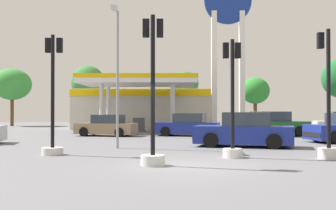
{
  "coord_description": "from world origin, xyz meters",
  "views": [
    {
      "loc": [
        -0.68,
        -12.93,
        1.73
      ],
      "look_at": [
        -0.55,
        13.66,
        2.04
      ],
      "focal_mm": 44.59,
      "sensor_mm": 36.0,
      "label": 1
    }
  ],
  "objects_px": {
    "car_0": "(104,126)",
    "tree_3": "(253,91)",
    "car_5": "(242,131)",
    "tree_2": "(183,84)",
    "station_pole_sign": "(226,25)",
    "tree_1": "(86,84)",
    "car_4": "(270,125)",
    "car_2": "(186,126)",
    "tree_0": "(10,84)",
    "traffic_signal_0": "(326,126)",
    "traffic_signal_1": "(230,116)",
    "corner_streetlamp": "(115,64)",
    "traffic_signal_2": "(151,115)",
    "traffic_signal_3": "(51,115)"
  },
  "relations": [
    {
      "from": "car_0",
      "to": "corner_streetlamp",
      "type": "distance_m",
      "value": 9.74
    },
    {
      "from": "traffic_signal_2",
      "to": "tree_3",
      "type": "distance_m",
      "value": 31.75
    },
    {
      "from": "car_5",
      "to": "corner_streetlamp",
      "type": "xyz_separation_m",
      "value": [
        -5.86,
        -1.01,
        3.05
      ]
    },
    {
      "from": "car_2",
      "to": "corner_streetlamp",
      "type": "relative_size",
      "value": 0.72
    },
    {
      "from": "tree_0",
      "to": "traffic_signal_3",
      "type": "bearing_deg",
      "value": -66.73
    },
    {
      "from": "station_pole_sign",
      "to": "tree_0",
      "type": "distance_m",
      "value": 24.91
    },
    {
      "from": "tree_3",
      "to": "traffic_signal_3",
      "type": "bearing_deg",
      "value": -116.44
    },
    {
      "from": "traffic_signal_1",
      "to": "tree_0",
      "type": "height_order",
      "value": "tree_0"
    },
    {
      "from": "car_4",
      "to": "car_5",
      "type": "distance_m",
      "value": 8.38
    },
    {
      "from": "tree_3",
      "to": "car_2",
      "type": "bearing_deg",
      "value": -116.44
    },
    {
      "from": "car_0",
      "to": "tree_0",
      "type": "bearing_deg",
      "value": 126.65
    },
    {
      "from": "car_2",
      "to": "traffic_signal_2",
      "type": "xyz_separation_m",
      "value": [
        -1.78,
        -14.65,
        0.91
      ]
    },
    {
      "from": "tree_0",
      "to": "tree_2",
      "type": "xyz_separation_m",
      "value": [
        18.5,
        -0.23,
        0.0
      ]
    },
    {
      "from": "car_4",
      "to": "tree_1",
      "type": "height_order",
      "value": "tree_1"
    },
    {
      "from": "car_4",
      "to": "tree_3",
      "type": "relative_size",
      "value": 0.95
    },
    {
      "from": "car_5",
      "to": "tree_2",
      "type": "height_order",
      "value": "tree_2"
    },
    {
      "from": "car_4",
      "to": "traffic_signal_0",
      "type": "relative_size",
      "value": 1.06
    },
    {
      "from": "car_0",
      "to": "car_4",
      "type": "distance_m",
      "value": 10.9
    },
    {
      "from": "car_0",
      "to": "corner_streetlamp",
      "type": "bearing_deg",
      "value": -78.79
    },
    {
      "from": "car_4",
      "to": "tree_1",
      "type": "relative_size",
      "value": 0.75
    },
    {
      "from": "traffic_signal_1",
      "to": "corner_streetlamp",
      "type": "height_order",
      "value": "corner_streetlamp"
    },
    {
      "from": "car_5",
      "to": "tree_3",
      "type": "bearing_deg",
      "value": 76.97
    },
    {
      "from": "traffic_signal_3",
      "to": "traffic_signal_0",
      "type": "bearing_deg",
      "value": -7.7
    },
    {
      "from": "car_0",
      "to": "traffic_signal_1",
      "type": "bearing_deg",
      "value": -62.67
    },
    {
      "from": "traffic_signal_1",
      "to": "tree_0",
      "type": "bearing_deg",
      "value": 122.94
    },
    {
      "from": "traffic_signal_0",
      "to": "traffic_signal_3",
      "type": "bearing_deg",
      "value": 172.3
    },
    {
      "from": "tree_0",
      "to": "tree_3",
      "type": "xyz_separation_m",
      "value": [
        25.74,
        -1.35,
        -0.76
      ]
    },
    {
      "from": "car_5",
      "to": "traffic_signal_3",
      "type": "distance_m",
      "value": 8.78
    },
    {
      "from": "car_4",
      "to": "car_5",
      "type": "xyz_separation_m",
      "value": [
        -3.25,
        -7.73,
        -0.0
      ]
    },
    {
      "from": "car_5",
      "to": "tree_3",
      "type": "height_order",
      "value": "tree_3"
    },
    {
      "from": "tree_0",
      "to": "tree_1",
      "type": "height_order",
      "value": "tree_1"
    },
    {
      "from": "traffic_signal_0",
      "to": "corner_streetlamp",
      "type": "bearing_deg",
      "value": 154.14
    },
    {
      "from": "car_0",
      "to": "tree_3",
      "type": "distance_m",
      "value": 20.62
    },
    {
      "from": "car_4",
      "to": "tree_0",
      "type": "xyz_separation_m",
      "value": [
        -23.51,
        17.26,
        3.71
      ]
    },
    {
      "from": "car_0",
      "to": "traffic_signal_0",
      "type": "bearing_deg",
      "value": -52.98
    },
    {
      "from": "traffic_signal_0",
      "to": "traffic_signal_2",
      "type": "bearing_deg",
      "value": -164.31
    },
    {
      "from": "traffic_signal_1",
      "to": "corner_streetlamp",
      "type": "bearing_deg",
      "value": 143.9
    },
    {
      "from": "station_pole_sign",
      "to": "tree_1",
      "type": "bearing_deg",
      "value": 137.18
    },
    {
      "from": "station_pole_sign",
      "to": "tree_1",
      "type": "height_order",
      "value": "station_pole_sign"
    },
    {
      "from": "car_2",
      "to": "tree_3",
      "type": "xyz_separation_m",
      "value": [
        7.74,
        15.56,
        3.01
      ]
    },
    {
      "from": "station_pole_sign",
      "to": "traffic_signal_1",
      "type": "xyz_separation_m",
      "value": [
        -2.31,
        -17.13,
        -6.79
      ]
    },
    {
      "from": "car_5",
      "to": "traffic_signal_1",
      "type": "distance_m",
      "value": 4.62
    },
    {
      "from": "car_2",
      "to": "traffic_signal_0",
      "type": "relative_size",
      "value": 0.97
    },
    {
      "from": "car_2",
      "to": "tree_0",
      "type": "xyz_separation_m",
      "value": [
        -18.0,
        16.91,
        3.77
      ]
    },
    {
      "from": "tree_1",
      "to": "traffic_signal_0",
      "type": "bearing_deg",
      "value": -64.56
    },
    {
      "from": "station_pole_sign",
      "to": "traffic_signal_2",
      "type": "relative_size",
      "value": 2.81
    },
    {
      "from": "car_0",
      "to": "tree_3",
      "type": "relative_size",
      "value": 0.83
    },
    {
      "from": "car_5",
      "to": "tree_1",
      "type": "bearing_deg",
      "value": 115.89
    },
    {
      "from": "car_0",
      "to": "traffic_signal_3",
      "type": "bearing_deg",
      "value": -91.84
    },
    {
      "from": "traffic_signal_1",
      "to": "tree_3",
      "type": "xyz_separation_m",
      "value": [
        6.71,
        28.03,
        2.17
      ]
    }
  ]
}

